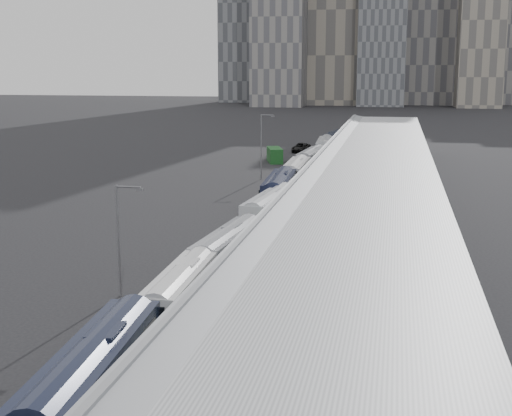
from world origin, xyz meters
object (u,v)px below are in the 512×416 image
(bus_4, at_px, (270,213))
(bus_7, at_px, (311,162))
(shipping_container, at_px, (275,155))
(street_lamp_near, at_px, (121,232))
(bus_1, at_px, (94,389))
(bus_6, at_px, (296,176))
(bus_8, at_px, (325,151))
(bus_5, at_px, (279,193))
(bus_2, at_px, (182,296))
(bus_9, at_px, (332,143))
(street_lamp_far, at_px, (262,142))
(bus_3, at_px, (228,254))
(suv, at_px, (301,148))

(bus_4, xyz_separation_m, bus_7, (-0.58, 41.07, -0.03))
(shipping_container, bearing_deg, street_lamp_near, -105.26)
(bus_1, distance_m, street_lamp_near, 19.03)
(bus_1, distance_m, shipping_container, 93.81)
(bus_6, relative_size, bus_7, 1.00)
(bus_8, bearing_deg, street_lamp_near, -97.88)
(bus_4, xyz_separation_m, bus_6, (-0.97, 26.30, -0.02))
(bus_1, height_order, bus_5, bus_5)
(bus_2, bearing_deg, bus_5, 88.25)
(bus_6, bearing_deg, bus_9, 87.84)
(bus_5, xyz_separation_m, street_lamp_near, (-5.71, -35.03, 3.04))
(bus_2, bearing_deg, shipping_container, 93.77)
(bus_7, bearing_deg, bus_1, -85.53)
(bus_9, xyz_separation_m, shipping_container, (-8.30, -18.72, -0.31))
(bus_5, bearing_deg, bus_8, 86.08)
(street_lamp_near, bearing_deg, street_lamp_far, 90.29)
(street_lamp_far, bearing_deg, bus_2, -84.43)
(bus_5, relative_size, shipping_container, 2.31)
(bus_1, bearing_deg, bus_6, 86.11)
(bus_2, height_order, street_lamp_far, street_lamp_far)
(street_lamp_near, bearing_deg, bus_9, 86.02)
(bus_6, bearing_deg, bus_7, 87.65)
(bus_5, relative_size, bus_7, 1.08)
(street_lamp_far, bearing_deg, bus_4, -78.05)
(bus_7, bearing_deg, bus_9, 93.43)
(bus_3, height_order, bus_9, bus_9)
(bus_9, bearing_deg, bus_5, -85.74)
(bus_5, bearing_deg, shipping_container, 97.57)
(bus_2, height_order, bus_4, bus_4)
(bus_3, distance_m, bus_7, 57.38)
(bus_7, xyz_separation_m, suv, (-5.15, 26.76, -0.69))
(bus_5, relative_size, suv, 2.20)
(bus_3, bearing_deg, bus_4, 93.09)
(bus_3, height_order, bus_7, bus_7)
(bus_8, relative_size, street_lamp_far, 1.43)
(bus_5, height_order, street_lamp_far, street_lamp_far)
(bus_4, bearing_deg, bus_7, 96.17)
(bus_8, bearing_deg, suv, 114.16)
(bus_6, bearing_deg, suv, 95.70)
(bus_5, xyz_separation_m, suv, (-4.93, 56.80, -0.82))
(bus_2, xyz_separation_m, bus_7, (0.40, 68.58, 0.09))
(bus_8, bearing_deg, bus_1, -93.74)
(bus_2, height_order, bus_7, bus_7)
(bus_2, distance_m, street_lamp_near, 7.32)
(bus_2, xyz_separation_m, bus_5, (0.18, 38.54, 0.22))
(bus_6, height_order, bus_9, bus_9)
(bus_1, xyz_separation_m, bus_6, (-0.13, 68.19, -0.11))
(bus_8, bearing_deg, street_lamp_far, -108.85)
(bus_1, relative_size, bus_7, 1.08)
(bus_7, xyz_separation_m, street_lamp_near, (-5.94, -65.07, 3.17))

